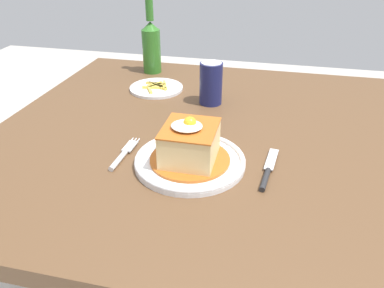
# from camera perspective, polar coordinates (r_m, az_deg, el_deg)

# --- Properties ---
(dining_table) EXTENTS (1.21, 1.03, 0.76)m
(dining_table) POSITION_cam_1_polar(r_m,az_deg,el_deg) (1.02, 5.44, -3.41)
(dining_table) COLOR brown
(dining_table) RESTS_ON ground_plane
(main_plate) EXTENTS (0.24, 0.24, 0.02)m
(main_plate) POSITION_cam_1_polar(r_m,az_deg,el_deg) (0.83, -0.31, -2.53)
(main_plate) COLOR white
(main_plate) RESTS_ON dining_table
(sandwich_meal) EXTENTS (0.18, 0.18, 0.10)m
(sandwich_meal) POSITION_cam_1_polar(r_m,az_deg,el_deg) (0.81, -0.34, -0.07)
(sandwich_meal) COLOR #B75B1E
(sandwich_meal) RESTS_ON main_plate
(fork) EXTENTS (0.02, 0.14, 0.01)m
(fork) POSITION_cam_1_polar(r_m,az_deg,el_deg) (0.87, -10.51, -1.73)
(fork) COLOR silver
(fork) RESTS_ON dining_table
(knife) EXTENTS (0.03, 0.17, 0.01)m
(knife) POSITION_cam_1_polar(r_m,az_deg,el_deg) (0.81, 11.28, -4.38)
(knife) COLOR #262628
(knife) RESTS_ON dining_table
(soda_can) EXTENTS (0.07, 0.07, 0.12)m
(soda_can) POSITION_cam_1_polar(r_m,az_deg,el_deg) (1.11, 2.88, 9.15)
(soda_can) COLOR #191E51
(soda_can) RESTS_ON dining_table
(beer_bottle_green) EXTENTS (0.06, 0.06, 0.27)m
(beer_bottle_green) POSITION_cam_1_polar(r_m,az_deg,el_deg) (1.37, -6.18, 14.76)
(beer_bottle_green) COLOR #2D6B23
(beer_bottle_green) RESTS_ON dining_table
(side_plate_fries) EXTENTS (0.17, 0.17, 0.02)m
(side_plate_fries) POSITION_cam_1_polar(r_m,az_deg,el_deg) (1.23, -5.40, 8.45)
(side_plate_fries) COLOR white
(side_plate_fries) RESTS_ON dining_table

